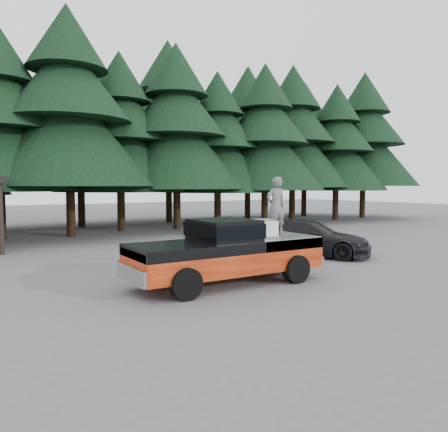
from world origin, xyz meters
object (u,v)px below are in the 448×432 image
pickup_truck (227,262)px  parked_car (308,238)px  air_compressor (263,229)px  man_on_bed (276,206)px

pickup_truck → parked_car: parked_car is taller
pickup_truck → air_compressor: size_ratio=8.23×
air_compressor → parked_car: 5.51m
pickup_truck → man_on_bed: size_ratio=3.23×
pickup_truck → parked_car: bearing=25.1°
air_compressor → parked_car: air_compressor is taller
pickup_truck → man_on_bed: man_on_bed is taller
air_compressor → parked_car: bearing=48.7°
man_on_bed → parked_car: bearing=-140.8°
air_compressor → man_on_bed: bearing=44.8°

